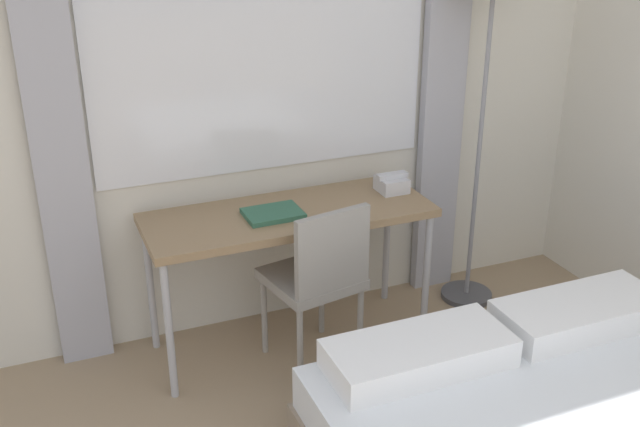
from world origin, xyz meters
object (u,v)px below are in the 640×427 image
desk_chair (319,274)px  book (273,213)px  desk (289,223)px  telephone (392,183)px

desk_chair → book: (-0.14, 0.21, 0.25)m
book → desk_chair: bearing=-55.6°
desk → telephone: bearing=4.2°
desk → telephone: (0.57, 0.04, 0.10)m
telephone → book: 0.66m
desk_chair → telephone: size_ratio=5.28×
desk → desk_chair: (0.06, -0.24, -0.17)m
desk_chair → book: bearing=113.8°
desk → book: 0.12m
desk_chair → book: size_ratio=3.17×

